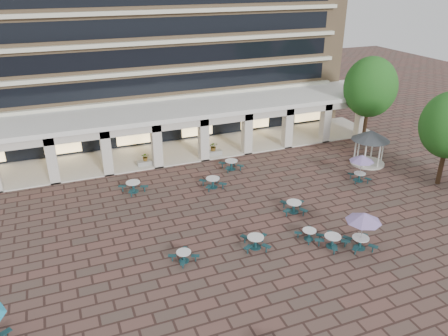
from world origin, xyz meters
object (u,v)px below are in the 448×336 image
Objects in this scene: picnic_table_0 at (184,256)px; picnic_table_2 at (309,234)px; planter_right at (214,150)px; gazebo at (370,139)px; planter_left at (146,161)px.

picnic_table_2 is (8.06, -0.68, 0.00)m from picnic_table_0.
gazebo is at bearing -29.03° from planter_right.
picnic_table_2 is at bearing -64.51° from planter_left.
picnic_table_0 is at bearing 162.18° from picnic_table_2.
gazebo is 19.57m from planter_left.
planter_right is (-12.01, 6.66, -1.73)m from gazebo.
gazebo reaches higher than planter_right.
picnic_table_2 is 1.13× the size of planter_left.
picnic_table_2 is at bearing -27.70° from picnic_table_0.
gazebo reaches higher than picnic_table_0.
planter_right is (-0.88, 15.07, 0.19)m from picnic_table_2.
picnic_table_2 is 1.13× the size of planter_right.
picnic_table_0 is at bearing -158.08° from gazebo.
picnic_table_0 is at bearing -116.53° from planter_right.
planter_left is at bearing 102.51° from picnic_table_2.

